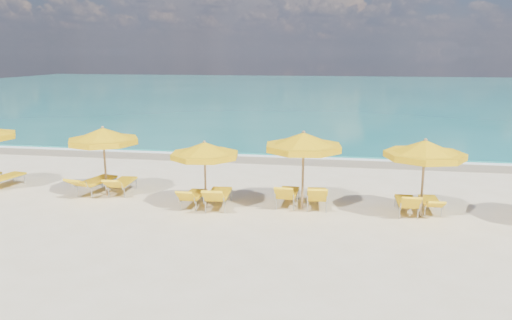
# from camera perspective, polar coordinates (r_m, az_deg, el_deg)

# --- Properties ---
(ground_plane) EXTENTS (120.00, 120.00, 0.00)m
(ground_plane) POSITION_cam_1_polar(r_m,az_deg,el_deg) (16.16, -0.92, -5.28)
(ground_plane) COLOR beige
(ocean) EXTENTS (120.00, 80.00, 0.30)m
(ocean) POSITION_cam_1_polar(r_m,az_deg,el_deg) (63.39, 7.32, 7.74)
(ocean) COLOR #136C68
(ocean) RESTS_ON ground
(wet_sand_band) EXTENTS (120.00, 2.60, 0.01)m
(wet_sand_band) POSITION_cam_1_polar(r_m,az_deg,el_deg) (23.23, 2.50, 0.15)
(wet_sand_band) COLOR tan
(wet_sand_band) RESTS_ON ground
(foam_line) EXTENTS (120.00, 1.20, 0.03)m
(foam_line) POSITION_cam_1_polar(r_m,az_deg,el_deg) (24.01, 2.75, 0.54)
(foam_line) COLOR white
(foam_line) RESTS_ON ground
(whitecap_near) EXTENTS (14.00, 0.36, 0.05)m
(whitecap_near) POSITION_cam_1_polar(r_m,az_deg,el_deg) (33.70, -5.54, 3.88)
(whitecap_near) COLOR white
(whitecap_near) RESTS_ON ground
(whitecap_far) EXTENTS (18.00, 0.30, 0.05)m
(whitecap_far) POSITION_cam_1_polar(r_m,az_deg,el_deg) (39.76, 17.25, 4.66)
(whitecap_far) COLOR white
(whitecap_far) RESTS_ON ground
(umbrella_1) EXTENTS (2.62, 2.62, 2.43)m
(umbrella_1) POSITION_cam_1_polar(r_m,az_deg,el_deg) (17.64, -17.07, 2.59)
(umbrella_1) COLOR #9B794D
(umbrella_1) RESTS_ON ground
(umbrella_2) EXTENTS (2.65, 2.65, 2.19)m
(umbrella_2) POSITION_cam_1_polar(r_m,az_deg,el_deg) (15.54, -5.89, 1.07)
(umbrella_2) COLOR #9B794D
(umbrella_2) RESTS_ON ground
(umbrella_3) EXTENTS (3.04, 3.04, 2.49)m
(umbrella_3) POSITION_cam_1_polar(r_m,az_deg,el_deg) (15.53, 5.45, 2.03)
(umbrella_3) COLOR #9B794D
(umbrella_3) RESTS_ON ground
(umbrella_4) EXTENTS (2.63, 2.63, 2.41)m
(umbrella_4) POSITION_cam_1_polar(r_m,az_deg,el_deg) (15.42, 18.74, 1.08)
(umbrella_4) COLOR #9B794D
(umbrella_4) RESTS_ON ground
(lounger_0_right) EXTENTS (0.90, 1.85, 0.88)m
(lounger_0_right) POSITION_cam_1_polar(r_m,az_deg,el_deg) (20.46, -26.75, -2.19)
(lounger_0_right) COLOR #A5A8AD
(lounger_0_right) RESTS_ON ground
(lounger_1_left) EXTENTS (1.04, 2.17, 0.80)m
(lounger_1_left) POSITION_cam_1_polar(r_m,az_deg,el_deg) (18.47, -17.83, -2.84)
(lounger_1_left) COLOR #A5A8AD
(lounger_1_left) RESTS_ON ground
(lounger_1_right) EXTENTS (0.73, 1.90, 0.77)m
(lounger_1_right) POSITION_cam_1_polar(r_m,az_deg,el_deg) (18.17, -15.02, -2.98)
(lounger_1_right) COLOR #A5A8AD
(lounger_1_right) RESTS_ON ground
(lounger_2_left) EXTENTS (0.59, 1.66, 0.76)m
(lounger_2_left) POSITION_cam_1_polar(r_m,az_deg,el_deg) (16.24, -7.16, -4.52)
(lounger_2_left) COLOR #A5A8AD
(lounger_2_left) RESTS_ON ground
(lounger_2_right) EXTENTS (0.80, 2.03, 0.89)m
(lounger_2_right) POSITION_cam_1_polar(r_m,az_deg,el_deg) (16.02, -4.30, -4.55)
(lounger_2_right) COLOR #A5A8AD
(lounger_2_right) RESTS_ON ground
(lounger_3_left) EXTENTS (0.67, 1.80, 0.87)m
(lounger_3_left) POSITION_cam_1_polar(r_m,az_deg,el_deg) (16.26, 3.64, -4.35)
(lounger_3_left) COLOR #A5A8AD
(lounger_3_left) RESTS_ON ground
(lounger_3_right) EXTENTS (0.74, 1.87, 0.90)m
(lounger_3_right) POSITION_cam_1_polar(r_m,az_deg,el_deg) (16.13, 6.96, -4.53)
(lounger_3_right) COLOR #A5A8AD
(lounger_3_right) RESTS_ON ground
(lounger_4_left) EXTENTS (0.63, 1.73, 0.83)m
(lounger_4_left) POSITION_cam_1_polar(r_m,az_deg,el_deg) (16.04, 16.80, -5.13)
(lounger_4_left) COLOR #A5A8AD
(lounger_4_left) RESTS_ON ground
(lounger_4_right) EXTENTS (0.58, 1.66, 0.64)m
(lounger_4_right) POSITION_cam_1_polar(r_m,az_deg,el_deg) (16.44, 19.27, -4.96)
(lounger_4_right) COLOR #A5A8AD
(lounger_4_right) RESTS_ON ground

